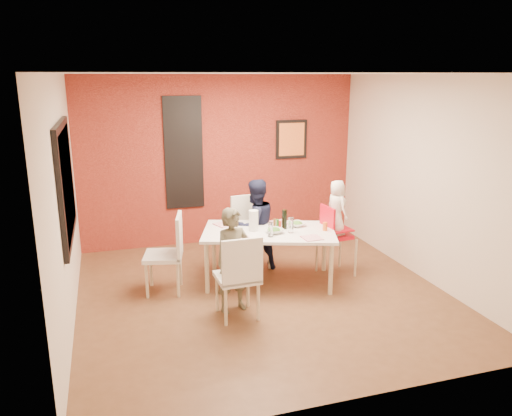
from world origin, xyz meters
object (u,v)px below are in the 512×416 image
object	(u,v)px
chair_far	(249,227)
dining_table	(269,235)
chair_left	(170,249)
child_near	(233,260)
child_far	(255,226)
high_chair	(334,233)
chair_near	(239,273)
wine_bottle	(284,219)
paper_towel_roll	(254,221)
toddler	(337,208)

from	to	relation	value
chair_far	dining_table	bearing A→B (deg)	-90.54
chair_far	chair_left	xyz separation A→B (m)	(-1.22, -0.62, -0.00)
child_near	child_far	bearing A→B (deg)	45.93
high_chair	child_near	distance (m)	1.71
child_near	dining_table	bearing A→B (deg)	30.08
chair_near	wine_bottle	size ratio (longest dim) A/B	3.82
chair_left	wine_bottle	distance (m)	1.54
wine_bottle	paper_towel_roll	world-z (taller)	paper_towel_roll
high_chair	wine_bottle	size ratio (longest dim) A/B	3.80
high_chair	toddler	bearing A→B (deg)	-84.70
toddler	paper_towel_roll	size ratio (longest dim) A/B	2.74
chair_far	toddler	world-z (taller)	toddler
chair_near	chair_far	world-z (taller)	chair_far
child_near	toddler	world-z (taller)	toddler
toddler	paper_towel_roll	world-z (taller)	toddler
chair_far	chair_left	distance (m)	1.37
chair_left	child_near	distance (m)	0.97
chair_far	child_far	size ratio (longest dim) A/B	0.77
paper_towel_roll	toddler	bearing A→B (deg)	-4.32
chair_left	paper_towel_roll	distance (m)	1.13
chair_near	paper_towel_roll	xyz separation A→B (m)	(0.46, 0.99, 0.29)
paper_towel_roll	chair_left	bearing A→B (deg)	179.77
dining_table	high_chair	world-z (taller)	high_chair
high_chair	wine_bottle	bearing A→B (deg)	78.64
chair_left	high_chair	distance (m)	2.22
dining_table	toddler	size ratio (longest dim) A/B	2.57
child_near	child_far	xyz separation A→B (m)	(0.60, 1.12, 0.04)
wine_bottle	dining_table	bearing A→B (deg)	-174.97
toddler	wine_bottle	bearing A→B (deg)	76.13
dining_table	toddler	distance (m)	1.00
dining_table	wine_bottle	distance (m)	0.29
child_far	chair_far	bearing A→B (deg)	-107.50
toddler	paper_towel_roll	distance (m)	1.15
child_far	toddler	xyz separation A→B (m)	(1.01, -0.47, 0.30)
dining_table	paper_towel_roll	bearing A→B (deg)	163.39
chair_far	high_chair	size ratio (longest dim) A/B	1.02
paper_towel_roll	wine_bottle	bearing A→B (deg)	-5.33
chair_near	chair_left	xyz separation A→B (m)	(-0.63, 0.99, 0.01)
chair_near	child_near	size ratio (longest dim) A/B	0.80
high_chair	toddler	xyz separation A→B (m)	(0.03, 0.01, 0.36)
chair_near	toddler	world-z (taller)	toddler
chair_left	toddler	distance (m)	2.28
wine_bottle	paper_towel_roll	xyz separation A→B (m)	(-0.41, 0.04, 0.01)
chair_left	paper_towel_roll	bearing A→B (deg)	102.88
chair_far	wine_bottle	xyz separation A→B (m)	(0.29, -0.67, 0.28)
chair_far	toddler	xyz separation A→B (m)	(1.02, -0.72, 0.39)
high_chair	child_near	world-z (taller)	child_near
wine_bottle	child_far	bearing A→B (deg)	123.63
child_near	high_chair	bearing A→B (deg)	6.43
wine_bottle	paper_towel_roll	distance (m)	0.42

